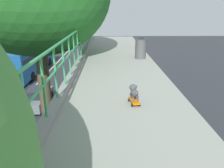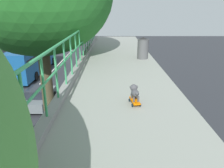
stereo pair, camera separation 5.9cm
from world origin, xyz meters
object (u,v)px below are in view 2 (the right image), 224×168
Objects in this scene: toy_skateboard at (134,101)px; litter_bin at (142,48)px; small_dog at (134,91)px; car_grey_seventh at (39,97)px; city_bus at (32,58)px.

toy_skateboard is 0.51× the size of litter_bin.
toy_skateboard is 1.09× the size of small_dog.
car_grey_seventh is at bearing 118.01° from toy_skateboard.
toy_skateboard is 0.20m from small_dog.
city_bus is 19.68m from litter_bin.
toy_skateboard is at bearing -99.65° from litter_bin.
car_grey_seventh is at bearing 118.09° from small_dog.
small_dog is at bearing -64.97° from city_bus.
small_dog is at bearing -99.83° from litter_bin.
city_bus is at bearing 111.02° from car_grey_seventh.
city_bus is 13.15× the size of litter_bin.
litter_bin reaches higher than toy_skateboard.
litter_bin is (0.74, 4.34, 0.36)m from toy_skateboard.
litter_bin is (0.74, 4.29, 0.16)m from small_dog.
small_dog is (-0.01, 0.04, 0.20)m from toy_skateboard.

